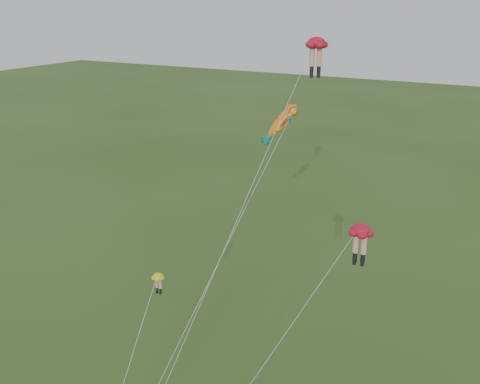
% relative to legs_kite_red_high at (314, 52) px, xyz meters
% --- Properties ---
extents(legs_kite_red_high, '(5.29, 15.54, 21.68)m').
position_rel_legs_kite_red_high_xyz_m(legs_kite_red_high, '(0.00, 0.00, 0.00)').
color(legs_kite_red_high, '#B51227').
rests_on(legs_kite_red_high, ground).
extents(legs_kite_red_mid, '(6.93, 7.47, 12.62)m').
position_rel_legs_kite_red_high_xyz_m(legs_kite_red_mid, '(5.39, -6.46, -8.89)').
color(legs_kite_red_mid, '#B51227').
rests_on(legs_kite_red_mid, ground).
extents(legs_kite_yellow, '(1.24, 5.67, 9.21)m').
position_rel_legs_kite_red_high_xyz_m(legs_kite_yellow, '(-4.81, -11.29, -12.62)').
color(legs_kite_yellow, yellow).
rests_on(legs_kite_yellow, ground).
extents(fish_kite, '(4.17, 15.46, 17.66)m').
position_rel_legs_kite_red_high_xyz_m(fish_kite, '(-1.78, -0.59, -4.56)').
color(fish_kite, yellow).
rests_on(fish_kite, ground).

